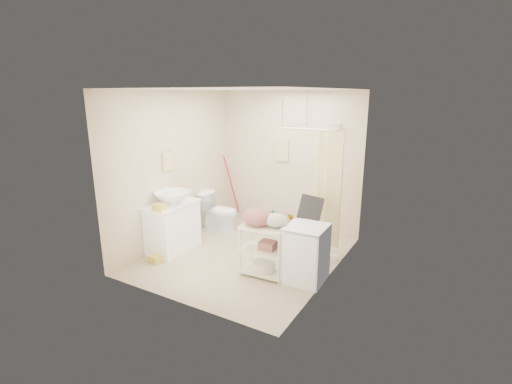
# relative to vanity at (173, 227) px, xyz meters

# --- Properties ---
(floor) EXTENTS (3.20, 3.20, 0.00)m
(floor) POSITION_rel_vanity_xyz_m (1.16, 0.40, -0.40)
(floor) COLOR tan
(floor) RESTS_ON ground
(ceiling) EXTENTS (2.80, 3.20, 0.04)m
(ceiling) POSITION_rel_vanity_xyz_m (1.16, 0.40, 2.20)
(ceiling) COLOR silver
(ceiling) RESTS_ON ground
(wall_back) EXTENTS (2.80, 0.04, 2.60)m
(wall_back) POSITION_rel_vanity_xyz_m (1.16, 2.00, 0.90)
(wall_back) COLOR beige
(wall_back) RESTS_ON ground
(wall_front) EXTENTS (2.80, 0.04, 2.60)m
(wall_front) POSITION_rel_vanity_xyz_m (1.16, -1.20, 0.90)
(wall_front) COLOR beige
(wall_front) RESTS_ON ground
(wall_left) EXTENTS (0.04, 3.20, 2.60)m
(wall_left) POSITION_rel_vanity_xyz_m (-0.24, 0.40, 0.90)
(wall_left) COLOR beige
(wall_left) RESTS_ON ground
(wall_right) EXTENTS (0.04, 3.20, 2.60)m
(wall_right) POSITION_rel_vanity_xyz_m (2.56, 0.40, 0.90)
(wall_right) COLOR beige
(wall_right) RESTS_ON ground
(vanity) EXTENTS (0.54, 0.93, 0.81)m
(vanity) POSITION_rel_vanity_xyz_m (0.00, 0.00, 0.00)
(vanity) COLOR white
(vanity) RESTS_ON ground
(sink) EXTENTS (0.72, 0.72, 0.20)m
(sink) POSITION_rel_vanity_xyz_m (0.03, 0.00, 0.51)
(sink) COLOR white
(sink) RESTS_ON vanity
(counter_basket) EXTENTS (0.19, 0.15, 0.10)m
(counter_basket) POSITION_rel_vanity_xyz_m (0.10, -0.37, 0.46)
(counter_basket) COLOR gold
(counter_basket) RESTS_ON vanity
(floor_basket) EXTENTS (0.30, 0.24, 0.15)m
(floor_basket) POSITION_rel_vanity_xyz_m (0.07, -0.51, -0.33)
(floor_basket) COLOR gold
(floor_basket) RESTS_ON ground
(toilet) EXTENTS (0.76, 0.47, 0.74)m
(toilet) POSITION_rel_vanity_xyz_m (0.12, 1.14, -0.04)
(toilet) COLOR white
(toilet) RESTS_ON ground
(mop) EXTENTS (0.13, 0.13, 1.32)m
(mop) POSITION_rel_vanity_xyz_m (-0.12, 1.90, 0.26)
(mop) COLOR #AE0B1C
(mop) RESTS_ON ground
(potted_plant_a) EXTENTS (0.21, 0.20, 0.34)m
(potted_plant_a) POSITION_rel_vanity_xyz_m (0.92, 1.82, -0.24)
(potted_plant_a) COLOR brown
(potted_plant_a) RESTS_ON ground
(potted_plant_b) EXTENTS (0.25, 0.25, 0.35)m
(potted_plant_b) POSITION_rel_vanity_xyz_m (1.34, 1.79, -0.23)
(potted_plant_b) COLOR #964430
(potted_plant_b) RESTS_ON ground
(hanging_towel) EXTENTS (0.28, 0.03, 0.42)m
(hanging_towel) POSITION_rel_vanity_xyz_m (1.01, 1.98, 1.10)
(hanging_towel) COLOR #C7B88B
(hanging_towel) RESTS_ON wall_back
(towel_ring) EXTENTS (0.04, 0.22, 0.34)m
(towel_ring) POSITION_rel_vanity_xyz_m (-0.22, 0.20, 1.07)
(towel_ring) COLOR #E8D383
(towel_ring) RESTS_ON wall_left
(tp_holder) EXTENTS (0.08, 0.12, 0.14)m
(tp_holder) POSITION_rel_vanity_xyz_m (-0.20, 0.45, 0.32)
(tp_holder) COLOR white
(tp_holder) RESTS_ON wall_left
(shower) EXTENTS (1.10, 1.10, 2.10)m
(shower) POSITION_rel_vanity_xyz_m (2.01, 1.45, 0.65)
(shower) COLOR silver
(shower) RESTS_ON ground
(shampoo_bottle_a) EXTENTS (0.13, 0.13, 0.26)m
(shampoo_bottle_a) POSITION_rel_vanity_xyz_m (1.78, 1.90, 1.05)
(shampoo_bottle_a) COLOR silver
(shampoo_bottle_a) RESTS_ON shower
(shampoo_bottle_b) EXTENTS (0.09, 0.09, 0.18)m
(shampoo_bottle_b) POSITION_rel_vanity_xyz_m (1.89, 1.94, 1.00)
(shampoo_bottle_b) COLOR #3B54AC
(shampoo_bottle_b) RESTS_ON shower
(washing_machine) EXTENTS (0.56, 0.58, 0.80)m
(washing_machine) POSITION_rel_vanity_xyz_m (2.30, 0.14, -0.01)
(washing_machine) COLOR white
(washing_machine) RESTS_ON ground
(laundry_rack) EXTENTS (0.67, 0.41, 0.89)m
(laundry_rack) POSITION_rel_vanity_xyz_m (1.73, -0.02, 0.04)
(laundry_rack) COLOR beige
(laundry_rack) RESTS_ON ground
(ironing_board) EXTENTS (0.34, 0.15, 1.17)m
(ironing_board) POSITION_rel_vanity_xyz_m (2.18, 0.37, 0.18)
(ironing_board) COLOR black
(ironing_board) RESTS_ON ground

